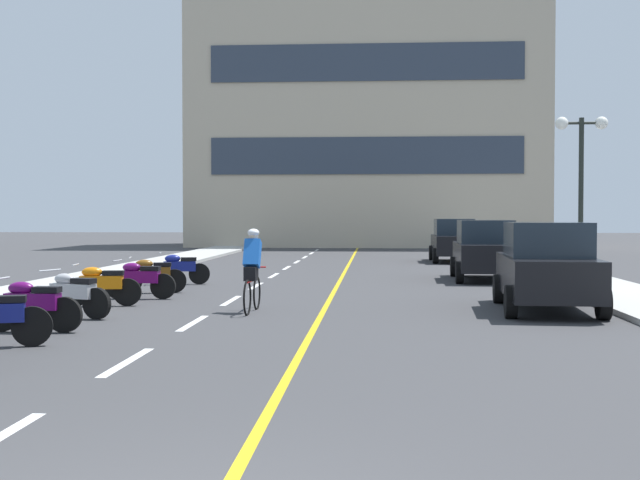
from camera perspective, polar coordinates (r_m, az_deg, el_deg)
name	(u,v)px	position (r m, az deg, el deg)	size (l,w,h in m)	color
ground_plane	(333,278)	(25.92, 0.92, -2.64)	(140.00, 140.00, 0.00)	#38383A
curb_left	(135,269)	(30.10, -12.61, -1.97)	(2.40, 72.00, 0.12)	#A8A8A3
curb_right	(547,271)	(29.47, 15.35, -2.06)	(2.40, 72.00, 0.12)	#A8A8A3
lane_dash_1	(127,362)	(11.48, -13.12, -8.16)	(0.14, 2.20, 0.01)	silver
lane_dash_2	(193,323)	(15.30, -8.74, -5.67)	(0.14, 2.20, 0.01)	silver
lane_dash_3	(231,301)	(19.20, -6.13, -4.16)	(0.14, 2.20, 0.01)	silver
lane_dash_4	(256,286)	(23.14, -4.42, -3.16)	(0.14, 2.20, 0.01)	silver
lane_dash_5	(274,275)	(27.09, -3.21, -2.45)	(0.14, 2.20, 0.01)	silver
lane_dash_6	(287,268)	(31.05, -2.30, -1.92)	(0.14, 2.20, 0.01)	silver
lane_dash_7	(297,262)	(35.03, -1.61, -1.51)	(0.14, 2.20, 0.01)	silver
lane_dash_8	(305,257)	(39.00, -1.05, -1.19)	(0.14, 2.20, 0.01)	silver
lane_dash_9	(311,253)	(42.99, -0.60, -0.92)	(0.14, 2.20, 0.01)	silver
lane_dash_10	(317,250)	(46.97, -0.22, -0.70)	(0.14, 2.20, 0.01)	silver
lane_dash_11	(321,247)	(50.96, 0.09, -0.51)	(0.14, 2.20, 0.01)	silver
centre_line_yellow	(345,272)	(28.90, 1.72, -2.19)	(0.12, 66.00, 0.01)	gold
office_building	(367,104)	(54.77, 3.23, 9.35)	(22.27, 9.04, 18.53)	#BCAD93
street_lamp_mid	(581,159)	(24.58, 17.53, 5.32)	(1.46, 0.36, 4.63)	black
parked_car_near	(547,266)	(17.63, 15.32, -1.76)	(2.14, 4.30, 1.82)	black
parked_car_mid	(485,250)	(25.63, 11.28, -0.67)	(2.04, 4.26, 1.82)	black
parked_car_far	(454,240)	(35.52, 9.18, -0.02)	(1.96, 4.22, 1.82)	black
motorcycle_3	(32,304)	(14.73, -19.21, -4.19)	(1.70, 0.60, 0.92)	black
motorcycle_4	(73,293)	(16.53, -16.66, -3.54)	(1.64, 0.79, 0.92)	black
motorcycle_5	(101,284)	(18.50, -14.84, -2.97)	(1.70, 0.60, 0.92)	black
motorcycle_6	(140,279)	(19.91, -12.30, -2.63)	(1.70, 0.60, 0.92)	black
motorcycle_7	(152,274)	(21.34, -11.49, -2.34)	(1.69, 0.64, 0.92)	black
motorcycle_8	(179,268)	(23.85, -9.66, -1.91)	(1.69, 0.63, 0.92)	black
cyclist_rider	(252,268)	(16.83, -4.69, -1.96)	(0.42, 1.77, 1.71)	black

